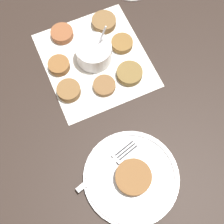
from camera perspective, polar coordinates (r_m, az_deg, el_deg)
ground_plane at (r=0.87m, az=-5.44°, el=10.17°), size 4.00×4.00×0.00m
napkin at (r=0.86m, az=-3.02°, el=9.47°), size 0.31×0.29×0.00m
sauce_bowl at (r=0.84m, az=-3.34°, el=10.76°), size 0.10×0.10×0.10m
fritter_0 at (r=0.91m, az=-1.49°, el=16.13°), size 0.07×0.07×0.02m
fritter_1 at (r=0.82m, az=3.22°, el=7.06°), size 0.07×0.07×0.02m
fritter_2 at (r=0.81m, az=-1.42°, el=4.85°), size 0.06×0.06×0.01m
fritter_3 at (r=0.87m, az=1.84°, el=12.44°), size 0.06×0.06×0.02m
fritter_4 at (r=0.90m, az=-9.12°, el=13.99°), size 0.06×0.06×0.02m
fritter_5 at (r=0.84m, az=-9.67°, el=8.42°), size 0.06×0.06×0.02m
fritter_6 at (r=0.81m, az=-7.91°, el=3.92°), size 0.06×0.06×0.02m
serving_plate at (r=0.74m, az=3.53°, el=-11.81°), size 0.22×0.22×0.02m
fritter_on_plate at (r=0.72m, az=3.94°, el=-11.82°), size 0.08×0.08×0.02m
fork at (r=0.73m, az=0.49°, el=-8.79°), size 0.08×0.18×0.00m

